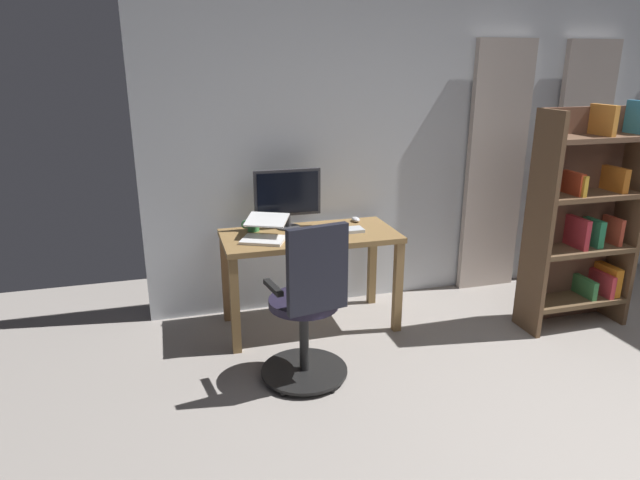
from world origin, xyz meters
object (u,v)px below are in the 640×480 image
computer_monitor (288,195)px  computer_keyboard (337,231)px  computer_mouse (356,219)px  laptop (265,232)px  desk (310,248)px  office_chair (308,311)px  mug_tea (253,224)px  bookshelf (582,220)px

computer_monitor → computer_keyboard: computer_monitor is taller
computer_keyboard → computer_mouse: computer_mouse is taller
laptop → computer_mouse: size_ratio=4.21×
desk → laptop: laptop is taller
office_chair → mug_tea: office_chair is taller
desk → mug_tea: bearing=-24.8°
office_chair → laptop: size_ratio=2.54×
desk → computer_monitor: (0.12, -0.19, 0.36)m
desk → laptop: size_ratio=3.06×
desk → mug_tea: 0.46m
desk → computer_mouse: bearing=-154.4°
office_chair → mug_tea: (0.18, -0.95, 0.30)m
computer_monitor → laptop: computer_monitor is taller
computer_keyboard → mug_tea: bearing=-20.3°
office_chair → bookshelf: bearing=-2.6°
computer_monitor → bookshelf: bookshelf is taller
computer_monitor → bookshelf: size_ratio=0.30×
laptop → mug_tea: size_ratio=3.14×
office_chair → mug_tea: size_ratio=7.98×
laptop → bookshelf: bookshelf is taller
desk → bookshelf: bearing=166.1°
computer_keyboard → laptop: (0.55, 0.01, 0.04)m
laptop → office_chair: bearing=125.9°
mug_tea → computer_monitor: bearing=-178.6°
desk → laptop: bearing=8.8°
office_chair → laptop: (0.13, -0.72, 0.30)m
computer_keyboard → laptop: 0.55m
desk → laptop: (0.35, 0.05, 0.16)m
desk → computer_monitor: 0.43m
computer_mouse → desk: bearing=25.6°
desk → bookshelf: bookshelf is taller
office_chair → bookshelf: (-2.19, -0.28, 0.33)m
bookshelf → computer_mouse: bearing=-24.3°
computer_monitor → bookshelf: bearing=162.1°
office_chair → mug_tea: 1.01m
bookshelf → computer_monitor: bearing=-17.9°
computer_monitor → mug_tea: bearing=1.4°
office_chair → computer_monitor: computer_monitor is taller
desk → office_chair: 0.81m
computer_keyboard → laptop: laptop is taller
computer_mouse → mug_tea: 0.82m
laptop → bookshelf: bearing=-164.9°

